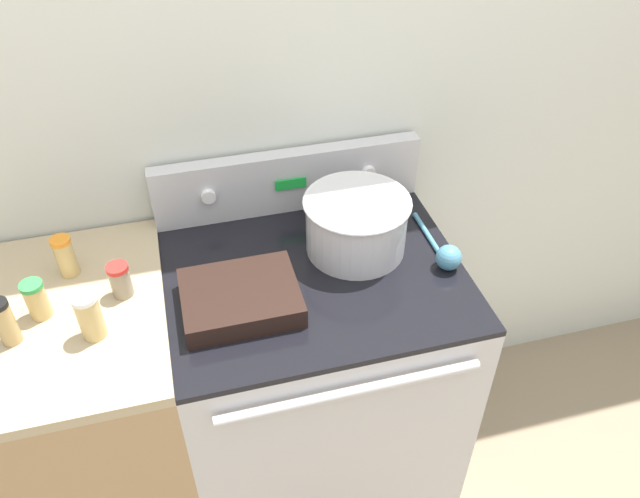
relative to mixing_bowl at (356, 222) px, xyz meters
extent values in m
cube|color=silver|center=(-0.13, 0.30, 0.21)|extent=(8.00, 0.05, 2.50)
cube|color=#BCBCC1|center=(-0.13, -0.07, -0.58)|extent=(0.79, 0.65, 0.93)
cube|color=black|center=(-0.13, -0.07, -0.10)|extent=(0.79, 0.65, 0.02)
cylinder|color=silver|center=(-0.13, -0.41, -0.17)|extent=(0.64, 0.02, 0.02)
cube|color=#BCBCC1|center=(-0.13, 0.24, 0.00)|extent=(0.79, 0.05, 0.19)
cylinder|color=white|center=(-0.37, 0.20, 0.01)|extent=(0.04, 0.02, 0.04)
cylinder|color=white|center=(0.10, 0.20, 0.01)|extent=(0.04, 0.02, 0.04)
cube|color=green|center=(-0.13, 0.20, 0.01)|extent=(0.09, 0.01, 0.03)
cube|color=tan|center=(-0.77, -0.07, -0.58)|extent=(0.48, 0.65, 0.93)
cube|color=tan|center=(-0.77, -0.07, -0.09)|extent=(0.48, 0.65, 0.03)
cylinder|color=silver|center=(0.00, 0.00, -0.01)|extent=(0.27, 0.27, 0.16)
torus|color=silver|center=(0.00, 0.00, 0.07)|extent=(0.29, 0.29, 0.01)
cylinder|color=beige|center=(0.00, 0.00, 0.05)|extent=(0.25, 0.25, 0.02)
cube|color=black|center=(-0.34, -0.14, -0.06)|extent=(0.29, 0.23, 0.06)
cube|color=beige|center=(-0.34, -0.14, -0.05)|extent=(0.25, 0.20, 0.03)
cylinder|color=teal|center=(0.21, -0.02, -0.08)|extent=(0.01, 0.24, 0.01)
sphere|color=teal|center=(0.21, -0.14, -0.06)|extent=(0.07, 0.07, 0.07)
cylinder|color=gray|center=(-0.62, -0.04, -0.04)|extent=(0.05, 0.05, 0.08)
cylinder|color=red|center=(-0.62, -0.04, 0.01)|extent=(0.05, 0.05, 0.01)
cylinder|color=tan|center=(-0.69, -0.16, -0.02)|extent=(0.06, 0.06, 0.11)
cylinder|color=white|center=(-0.69, -0.16, 0.04)|extent=(0.06, 0.06, 0.01)
cylinder|color=tan|center=(-0.76, 0.08, -0.03)|extent=(0.05, 0.05, 0.10)
cylinder|color=orange|center=(-0.76, 0.08, 0.03)|extent=(0.05, 0.05, 0.01)
cylinder|color=tan|center=(-0.82, -0.06, -0.03)|extent=(0.05, 0.05, 0.09)
cylinder|color=green|center=(-0.82, -0.06, 0.02)|extent=(0.05, 0.05, 0.01)
cylinder|color=tan|center=(-0.88, -0.13, -0.02)|extent=(0.05, 0.05, 0.11)
camera|label=1|loc=(-0.44, -1.26, 1.02)|focal=35.00mm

